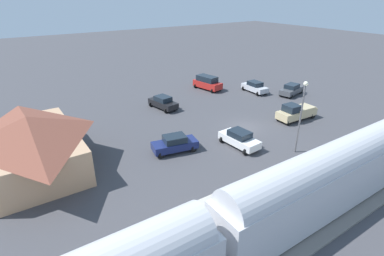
% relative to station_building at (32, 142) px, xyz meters
% --- Properties ---
extents(ground_plane, '(200.00, 200.00, 0.00)m').
position_rel_station_building_xyz_m(ground_plane, '(-4.00, -22.00, -2.61)').
color(ground_plane, '#424247').
extents(railway_track, '(4.80, 70.00, 0.30)m').
position_rel_station_building_xyz_m(railway_track, '(-18.00, -22.00, -2.51)').
color(railway_track, slate).
rests_on(railway_track, ground).
extents(platform, '(3.20, 46.00, 0.30)m').
position_rel_station_building_xyz_m(platform, '(-14.00, -22.00, -2.46)').
color(platform, '#B7B2A8').
rests_on(platform, ground).
extents(station_building, '(12.68, 7.99, 5.02)m').
position_rel_station_building_xyz_m(station_building, '(0.00, 0.00, 0.00)').
color(station_building, tan).
rests_on(station_building, ground).
extents(pedestrian_on_platform, '(0.36, 0.36, 1.71)m').
position_rel_station_building_xyz_m(pedestrian_on_platform, '(-14.51, -16.17, -1.33)').
color(pedestrian_on_platform, brown).
rests_on(pedestrian_on_platform, platform).
extents(sedan_silver, '(4.58, 2.43, 1.74)m').
position_rel_station_building_xyz_m(sedan_silver, '(5.31, -32.57, -1.73)').
color(sedan_silver, silver).
rests_on(sedan_silver, ground).
extents(sedan_white, '(4.62, 2.51, 1.74)m').
position_rel_station_building_xyz_m(sedan_white, '(-7.15, -18.16, -1.73)').
color(sedan_white, white).
rests_on(sedan_white, ground).
extents(suv_red, '(5.18, 3.07, 2.22)m').
position_rel_station_building_xyz_m(suv_red, '(10.76, -27.23, -1.46)').
color(suv_red, red).
rests_on(suv_red, ground).
extents(sedan_black, '(4.74, 2.81, 1.74)m').
position_rel_station_building_xyz_m(sedan_black, '(6.99, -16.95, -1.73)').
color(sedan_black, black).
rests_on(sedan_black, ground).
extents(pickup_tan, '(2.19, 5.48, 2.14)m').
position_rel_station_building_xyz_m(pickup_tan, '(-5.71, -28.84, -1.58)').
color(pickup_tan, '#C6B284').
rests_on(pickup_tan, ground).
extents(sedan_charcoal, '(2.80, 4.80, 1.74)m').
position_rel_station_building_xyz_m(sedan_charcoal, '(1.15, -36.30, -1.73)').
color(sedan_charcoal, '#47494F').
rests_on(sedan_charcoal, ground).
extents(sedan_navy, '(2.65, 4.77, 1.74)m').
position_rel_station_building_xyz_m(sedan_navy, '(-4.41, -12.04, -1.73)').
color(sedan_navy, navy).
rests_on(sedan_navy, ground).
extents(light_pole_near_platform, '(0.44, 0.44, 7.30)m').
position_rel_station_building_xyz_m(light_pole_near_platform, '(-11.20, -22.05, 2.02)').
color(light_pole_near_platform, '#515156').
rests_on(light_pole_near_platform, ground).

